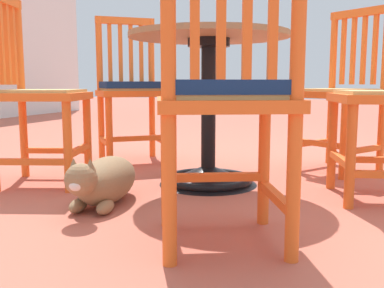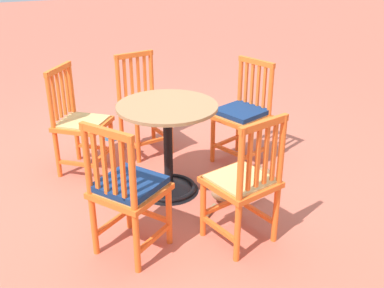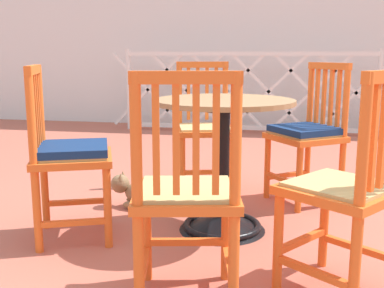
# 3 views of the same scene
# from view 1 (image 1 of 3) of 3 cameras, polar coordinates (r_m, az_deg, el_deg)

# --- Properties ---
(ground_plane) EXTENTS (24.00, 24.00, 0.00)m
(ground_plane) POSITION_cam_1_polar(r_m,az_deg,el_deg) (2.27, 8.65, -4.84)
(ground_plane) COLOR #BC604C
(cafe_table) EXTENTS (0.76, 0.76, 0.73)m
(cafe_table) POSITION_cam_1_polar(r_m,az_deg,el_deg) (2.15, 2.12, 2.23)
(cafe_table) COLOR black
(cafe_table) RESTS_ON ground_plane
(orange_chair_facing_out) EXTENTS (0.56, 0.56, 0.91)m
(orange_chair_facing_out) POSITION_cam_1_polar(r_m,az_deg,el_deg) (2.81, -7.85, 6.80)
(orange_chair_facing_out) COLOR orange
(orange_chair_facing_out) RESTS_ON ground_plane
(orange_chair_by_planter) EXTENTS (0.49, 0.49, 0.91)m
(orange_chair_by_planter) POSITION_cam_1_polar(r_m,az_deg,el_deg) (2.28, -19.42, 5.87)
(orange_chair_by_planter) COLOR orange
(orange_chair_by_planter) RESTS_ON ground_plane
(orange_chair_at_corner) EXTENTS (0.52, 0.52, 0.91)m
(orange_chair_at_corner) POSITION_cam_1_polar(r_m,az_deg,el_deg) (1.33, 4.23, 5.75)
(orange_chair_at_corner) COLOR orange
(orange_chair_at_corner) RESTS_ON ground_plane
(orange_chair_tucked_in) EXTENTS (0.56, 0.56, 0.91)m
(orange_chair_tucked_in) POSITION_cam_1_polar(r_m,az_deg,el_deg) (2.64, 18.66, 6.11)
(orange_chair_tucked_in) COLOR orange
(orange_chair_tucked_in) RESTS_ON ground_plane
(tabby_cat) EXTENTS (0.71, 0.35, 0.23)m
(tabby_cat) POSITION_cam_1_polar(r_m,az_deg,el_deg) (1.85, -11.33, -4.78)
(tabby_cat) COLOR #8E704C
(tabby_cat) RESTS_ON ground_plane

